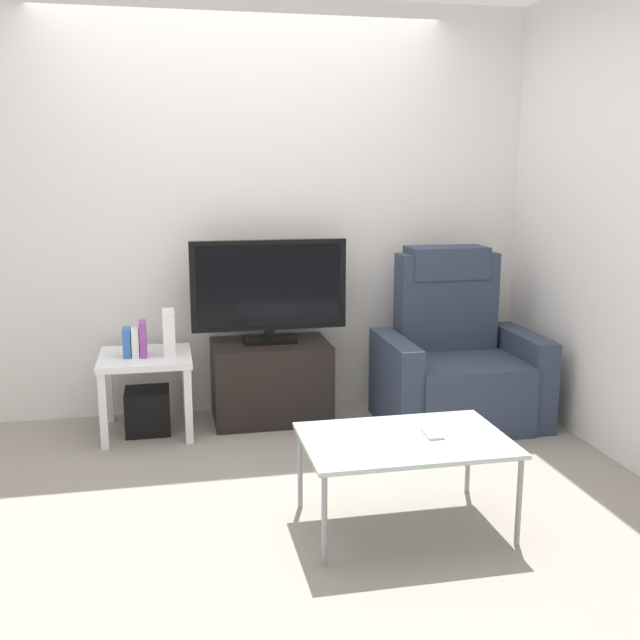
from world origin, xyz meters
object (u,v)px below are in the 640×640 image
object	(u,v)px
recliner_armchair	(456,363)
side_table	(146,367)
television	(269,289)
cell_phone	(432,433)
book_rightmost	(143,339)
tv_stand	(271,381)
coffee_table	(405,444)
book_middle	(135,343)
book_leftmost	(127,342)
game_console	(169,332)
subwoofer_box	(148,411)

from	to	relation	value
recliner_armchair	side_table	distance (m)	1.91
television	side_table	xyz separation A→B (m)	(-0.76, -0.10, -0.44)
cell_phone	book_rightmost	bearing A→B (deg)	135.08
tv_stand	coffee_table	bearing A→B (deg)	-76.45
television	side_table	distance (m)	0.89
book_middle	cell_phone	world-z (taller)	book_middle
book_leftmost	cell_phone	size ratio (longest dim) A/B	1.15
book_rightmost	game_console	xyz separation A→B (m)	(0.15, 0.03, 0.03)
cell_phone	tv_stand	bearing A→B (deg)	111.63
subwoofer_box	coffee_table	bearing A→B (deg)	-52.25
cell_phone	coffee_table	bearing A→B (deg)	-168.84
subwoofer_box	book_rightmost	size ratio (longest dim) A/B	1.27
book_rightmost	cell_phone	size ratio (longest dim) A/B	1.38
book_middle	game_console	size ratio (longest dim) A/B	0.63
book_middle	cell_phone	bearing A→B (deg)	-47.28
book_middle	cell_phone	distance (m)	1.96
game_console	cell_phone	bearing A→B (deg)	-52.38
tv_stand	book_middle	size ratio (longest dim) A/B	4.39
recliner_armchair	cell_phone	xyz separation A→B (m)	(-0.63, -1.29, 0.05)
television	book_leftmost	world-z (taller)	television
side_table	game_console	world-z (taller)	game_console
game_console	book_middle	bearing A→B (deg)	-171.30
side_table	book_leftmost	bearing A→B (deg)	-168.69
tv_stand	side_table	bearing A→B (deg)	-173.82
television	subwoofer_box	distance (m)	1.05
book_rightmost	television	bearing A→B (deg)	8.99
tv_stand	cell_phone	xyz separation A→B (m)	(0.51, -1.54, 0.17)
book_leftmost	book_middle	size ratio (longest dim) A/B	1.04
book_middle	coffee_table	size ratio (longest dim) A/B	0.18
book_middle	cell_phone	size ratio (longest dim) A/B	1.10
game_console	cell_phone	xyz separation A→B (m)	(1.13, -1.46, -0.19)
subwoofer_box	game_console	size ratio (longest dim) A/B	1.01
recliner_armchair	cell_phone	world-z (taller)	recliner_armchair
tv_stand	television	distance (m)	0.59
tv_stand	side_table	distance (m)	0.78
book_leftmost	book_rightmost	size ratio (longest dim) A/B	0.83
side_table	subwoofer_box	distance (m)	0.27
game_console	coffee_table	xyz separation A→B (m)	(0.99, -1.48, -0.22)
television	book_leftmost	size ratio (longest dim) A/B	5.63
tv_stand	game_console	bearing A→B (deg)	-173.30
book_rightmost	cell_phone	bearing A→B (deg)	-48.26
side_table	game_console	size ratio (longest dim) A/B	2.06
side_table	game_console	xyz separation A→B (m)	(0.15, 0.01, 0.21)
book_middle	cell_phone	xyz separation A→B (m)	(1.32, -1.43, -0.15)
game_console	television	bearing A→B (deg)	8.45
recliner_armchair	book_rightmost	bearing A→B (deg)	174.53
subwoofer_box	book_leftmost	xyz separation A→B (m)	(-0.10, -0.02, 0.43)
tv_stand	book_leftmost	distance (m)	0.93
recliner_armchair	book_rightmost	distance (m)	1.93
book_middle	game_console	distance (m)	0.20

